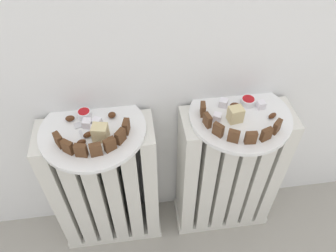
{
  "coord_description": "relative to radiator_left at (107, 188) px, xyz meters",
  "views": [
    {
      "loc": [
        -0.09,
        -0.38,
        1.24
      ],
      "look_at": [
        0.0,
        0.28,
        0.55
      ],
      "focal_mm": 35.25,
      "sensor_mm": 36.0,
      "label": 1
    }
  ],
  "objects": [
    {
      "name": "radiator_left",
      "position": [
        0.0,
        0.0,
        0.0
      ],
      "size": [
        0.36,
        0.14,
        0.56
      ],
      "color": "silver",
      "rests_on": "ground_plane"
    },
    {
      "name": "radiator_right",
      "position": [
        0.43,
        0.0,
        0.0
      ],
      "size": [
        0.36,
        0.14,
        0.56
      ],
      "color": "silver",
      "rests_on": "ground_plane"
    },
    {
      "name": "plate_left",
      "position": [
        -0.0,
        0.0,
        0.29
      ],
      "size": [
        0.3,
        0.3,
        0.01
      ],
      "primitive_type": "cylinder",
      "color": "white",
      "rests_on": "radiator_left"
    },
    {
      "name": "plate_right",
      "position": [
        0.43,
        0.0,
        0.29
      ],
      "size": [
        0.3,
        0.3,
        0.01
      ],
      "primitive_type": "cylinder",
      "color": "white",
      "rests_on": "radiator_right"
    },
    {
      "name": "dark_cake_slice_left_0",
      "position": [
        -0.08,
        -0.05,
        0.32
      ],
      "size": [
        0.03,
        0.03,
        0.04
      ],
      "primitive_type": "cube",
      "rotation": [
        0.0,
        0.0,
        -1.03
      ],
      "color": "#56351E",
      "rests_on": "plate_left"
    },
    {
      "name": "dark_cake_slice_left_1",
      "position": [
        -0.06,
        -0.08,
        0.32
      ],
      "size": [
        0.03,
        0.03,
        0.04
      ],
      "primitive_type": "cube",
      "rotation": [
        0.0,
        0.0,
        -0.64
      ],
      "color": "#56351E",
      "rests_on": "plate_left"
    },
    {
      "name": "dark_cake_slice_left_2",
      "position": [
        -0.02,
        -0.09,
        0.32
      ],
      "size": [
        0.03,
        0.02,
        0.04
      ],
      "primitive_type": "cube",
      "rotation": [
        0.0,
        0.0,
        -0.25
      ],
      "color": "#56351E",
      "rests_on": "plate_left"
    },
    {
      "name": "dark_cake_slice_left_3",
      "position": [
        0.01,
        -0.1,
        0.32
      ],
      "size": [
        0.03,
        0.02,
        0.04
      ],
      "primitive_type": "cube",
      "rotation": [
        0.0,
        0.0,
        0.14
      ],
      "color": "#56351E",
      "rests_on": "plate_left"
    },
    {
      "name": "dark_cake_slice_left_4",
      "position": [
        0.05,
        -0.08,
        0.32
      ],
      "size": [
        0.03,
        0.03,
        0.04
      ],
      "primitive_type": "cube",
      "rotation": [
        0.0,
        0.0,
        0.53
      ],
      "color": "#56351E",
      "rests_on": "plate_left"
    },
    {
      "name": "dark_cake_slice_left_5",
      "position": [
        0.08,
        -0.06,
        0.32
      ],
      "size": [
        0.03,
        0.03,
        0.04
      ],
      "primitive_type": "cube",
      "rotation": [
        0.0,
        0.0,
        0.92
      ],
      "color": "#56351E",
      "rests_on": "plate_left"
    },
    {
      "name": "dark_cake_slice_left_6",
      "position": [
        0.09,
        -0.03,
        0.32
      ],
      "size": [
        0.02,
        0.03,
        0.04
      ],
      "primitive_type": "cube",
      "rotation": [
        0.0,
        0.0,
        1.31
      ],
      "color": "#56351E",
      "rests_on": "plate_left"
    },
    {
      "name": "marble_cake_slice_left_0",
      "position": [
        0.03,
        -0.04,
        0.32
      ],
      "size": [
        0.05,
        0.04,
        0.05
      ],
      "primitive_type": "cube",
      "rotation": [
        0.0,
        0.0,
        -0.2
      ],
      "color": "beige",
      "rests_on": "plate_left"
    },
    {
      "name": "turkish_delight_left_0",
      "position": [
        -0.01,
        0.01,
        0.31
      ],
      "size": [
        0.03,
        0.03,
        0.02
      ],
      "primitive_type": "cube",
      "rotation": [
        0.0,
        0.0,
        1.37
      ],
      "color": "white",
      "rests_on": "plate_left"
    },
    {
      "name": "turkish_delight_left_1",
      "position": [
        0.01,
        0.01,
        0.31
      ],
      "size": [
        0.03,
        0.03,
        0.02
      ],
      "primitive_type": "cube",
      "rotation": [
        0.0,
        0.0,
        1.1
      ],
      "color": "white",
      "rests_on": "plate_left"
    },
    {
      "name": "turkish_delight_left_2",
      "position": [
        0.01,
        -0.01,
        0.31
      ],
      "size": [
        0.02,
        0.02,
        0.02
      ],
      "primitive_type": "cube",
      "rotation": [
        0.0,
        0.0,
        0.12
      ],
      "color": "white",
      "rests_on": "plate_left"
    },
    {
      "name": "medjool_date_left_0",
      "position": [
        -0.06,
        0.04,
        0.3
      ],
      "size": [
        0.03,
        0.02,
        0.02
      ],
      "primitive_type": "ellipsoid",
      "rotation": [
        0.0,
        0.0,
        0.08
      ],
      "color": "#4C2814",
      "rests_on": "plate_left"
    },
    {
      "name": "medjool_date_left_1",
      "position": [
        -0.03,
        -0.06,
        0.3
      ],
      "size": [
        0.03,
        0.02,
        0.02
      ],
      "primitive_type": "ellipsoid",
      "rotation": [
        0.0,
        0.0,
        0.35
      ],
      "color": "#4C2814",
      "rests_on": "plate_left"
    },
    {
      "name": "medjool_date_left_2",
      "position": [
        0.06,
        0.04,
        0.3
      ],
      "size": [
        0.03,
        0.03,
        0.02
      ],
      "primitive_type": "ellipsoid",
      "rotation": [
        0.0,
        0.0,
        0.27
      ],
      "color": "#4C2814",
      "rests_on": "plate_left"
    },
    {
      "name": "medjool_date_left_3",
      "position": [
        -0.01,
        -0.03,
        0.3
      ],
      "size": [
        0.03,
        0.03,
        0.02
      ],
      "primitive_type": "ellipsoid",
      "rotation": [
        0.0,
        0.0,
        0.48
      ],
      "color": "#4C2814",
      "rests_on": "plate_left"
    },
    {
      "name": "jam_bowl_left",
      "position": [
        -0.02,
        0.05,
        0.31
      ],
      "size": [
        0.04,
        0.04,
        0.02
      ],
      "color": "white",
      "rests_on": "plate_left"
    },
    {
      "name": "dark_cake_slice_right_0",
      "position": [
        0.32,
        0.01,
        0.32
      ],
      "size": [
        0.02,
        0.03,
        0.04
      ],
      "primitive_type": "cube",
      "rotation": [
        0.0,
        0.0,
        -1.7
      ],
      "color": "#56351E",
      "rests_on": "plate_right"
    },
    {
      "name": "dark_cake_slice_right_1",
      "position": [
        0.32,
        -0.03,
        0.32
      ],
      "size": [
        0.02,
        0.03,
        0.04
      ],
      "primitive_type": "cube",
      "rotation": [
        0.0,
        0.0,
        -1.29
      ],
      "color": "#56351E",
      "rests_on": "plate_right"
    },
    {
      "name": "dark_cake_slice_right_2",
      "position": [
        0.34,
        -0.07,
        0.32
      ],
      "size": [
        0.03,
        0.03,
        0.04
      ],
      "primitive_type": "cube",
      "rotation": [
        0.0,
        0.0,
        -0.88
      ],
      "color": "#56351E",
      "rests_on": "plate_right"
    },
    {
      "name": "dark_cake_slice_right_3",
      "position": [
        0.38,
        -0.1,
        0.32
      ],
      "size": [
        0.03,
        0.03,
        0.04
      ],
      "primitive_type": "cube",
      "rotation": [
        0.0,
        0.0,
        -0.47
      ],
      "color": "#56351E",
      "rests_on": "plate_right"
    },
    {
      "name": "dark_cake_slice_right_4",
      "position": [
        0.42,
        -0.11,
        0.32
      ],
      "size": [
        0.03,
        0.02,
        0.04
      ],
      "primitive_type": "cube",
      "rotation": [
        0.0,
        0.0,
        -0.06
      ],
      "color": "#56351E",
      "rests_on": "plate_right"
    },
    {
      "name": "dark_cake_slice_right_5",
      "position": [
        0.46,
        -0.1,
        0.32
      ],
      "size": [
        0.03,
        0.02,
        0.04
      ],
      "primitive_type": "cube",
      "rotation": [
        0.0,
        0.0,
        0.35
      ],
      "color": "#56351E",
      "rests_on": "plate_right"
    },
    {
      "name": "dark_cake_slice_right_6",
      "position": [
        0.5,
        -0.08,
        0.32
      ],
      "size": [
        0.03,
        0.03,
        0.04
      ],
      "primitive_type": "cube",
      "rotation": [
        0.0,
        0.0,
        0.76
      ],
      "color": "#56351E",
      "rests_on": "plate_right"
    },
    {
      "name": "marble_cake_slice_right_0",
      "position": [
        0.4,
        -0.02,
        0.32
      ],
      "size": [
        0.04,
        0.04,
        0.05
      ],
      "primitive_type": "cube",
      "rotation": [
        0.0,
        0.0,
        0.14
      ],
      "color": "beige",
      "rests_on": "plate_right"
    },
    {
      "name": "turkish_delight_right_0",
      "position": [
        0.49,
        0.02,
        0.31
      ],
      "size": [
        0.02,
        0.02,
        0.02
      ],
      "primitive_type": "cube",
      "rotation": [
        0.0,
        0.0,
        0.12
      ],
      "color": "white",
      "rests_on": "plate_right"
    },
    {
      "name": "turkish_delight_right_1",
      "position": [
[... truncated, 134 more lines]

